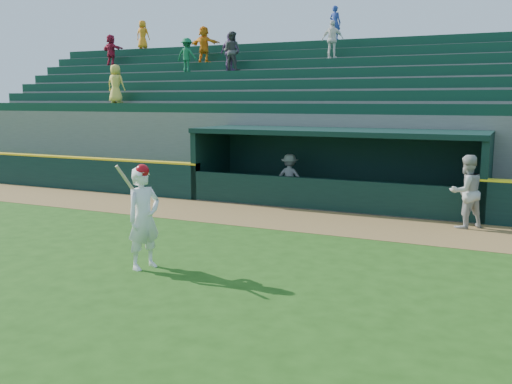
# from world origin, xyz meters

# --- Properties ---
(ground) EXTENTS (120.00, 120.00, 0.00)m
(ground) POSITION_xyz_m (0.00, 0.00, 0.00)
(ground) COLOR #204A12
(ground) RESTS_ON ground
(warning_track) EXTENTS (40.00, 3.00, 0.01)m
(warning_track) POSITION_xyz_m (0.00, 4.90, 0.01)
(warning_track) COLOR olive
(warning_track) RESTS_ON ground
(field_wall_left) EXTENTS (15.50, 0.30, 1.20)m
(field_wall_left) POSITION_xyz_m (-12.25, 6.55, 0.60)
(field_wall_left) COLOR black
(field_wall_left) RESTS_ON ground
(wall_stripe_left) EXTENTS (15.50, 0.32, 0.06)m
(wall_stripe_left) POSITION_xyz_m (-12.25, 6.55, 1.23)
(wall_stripe_left) COLOR yellow
(wall_stripe_left) RESTS_ON field_wall_left
(dugout_player_front) EXTENTS (1.21, 1.19, 1.97)m
(dugout_player_front) POSITION_xyz_m (4.22, 5.79, 0.98)
(dugout_player_front) COLOR #ADACA7
(dugout_player_front) RESTS_ON ground
(dugout_player_inside) EXTENTS (1.10, 0.74, 1.58)m
(dugout_player_inside) POSITION_xyz_m (-1.65, 7.85, 0.79)
(dugout_player_inside) COLOR #ACABA6
(dugout_player_inside) RESTS_ON ground
(dugout) EXTENTS (9.40, 2.80, 2.46)m
(dugout) POSITION_xyz_m (0.00, 8.00, 1.36)
(dugout) COLOR slate
(dugout) RESTS_ON ground
(stands) EXTENTS (34.50, 6.25, 7.43)m
(stands) POSITION_xyz_m (-0.05, 12.57, 2.40)
(stands) COLOR slate
(stands) RESTS_ON ground
(batter_at_plate) EXTENTS (0.70, 0.88, 2.15)m
(batter_at_plate) POSITION_xyz_m (-1.34, -0.90, 1.06)
(batter_at_plate) COLOR white
(batter_at_plate) RESTS_ON ground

